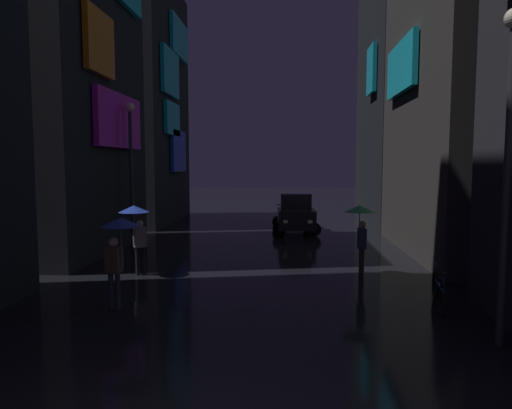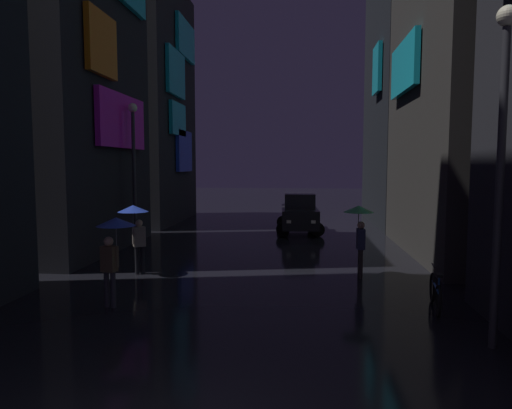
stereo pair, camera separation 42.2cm
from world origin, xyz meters
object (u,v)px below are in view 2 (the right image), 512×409
at_px(pedestrian_foreground_right_blue, 114,237).
at_px(streetlamp_left_far, 134,159).
at_px(bicycle_parked_at_storefront, 435,293).
at_px(car_distant, 299,213).
at_px(pedestrian_foreground_left_blue, 135,220).
at_px(streetlamp_right_near, 502,141).
at_px(pedestrian_far_right_green, 359,221).

height_order(pedestrian_foreground_right_blue, streetlamp_left_far, streetlamp_left_far).
bearing_deg(streetlamp_left_far, bicycle_parked_at_storefront, -34.71).
height_order(pedestrian_foreground_right_blue, car_distant, pedestrian_foreground_right_blue).
relative_size(pedestrian_foreground_right_blue, car_distant, 0.50).
xyz_separation_m(pedestrian_foreground_left_blue, streetlamp_left_far, (-1.55, 4.10, 1.87)).
relative_size(car_distant, streetlamp_right_near, 0.70).
bearing_deg(pedestrian_far_right_green, streetlamp_left_far, 155.96).
relative_size(pedestrian_far_right_green, streetlamp_left_far, 0.37).
height_order(pedestrian_far_right_green, pedestrian_foreground_left_blue, same).
bearing_deg(pedestrian_foreground_right_blue, streetlamp_left_far, 106.98).
bearing_deg(bicycle_parked_at_storefront, streetlamp_right_near, -79.51).
height_order(car_distant, streetlamp_left_far, streetlamp_left_far).
height_order(bicycle_parked_at_storefront, streetlamp_left_far, streetlamp_left_far).
height_order(bicycle_parked_at_storefront, car_distant, car_distant).
bearing_deg(car_distant, streetlamp_right_near, -75.63).
relative_size(pedestrian_foreground_left_blue, streetlamp_right_near, 0.35).
distance_m(pedestrian_foreground_right_blue, streetlamp_right_near, 8.22).
relative_size(bicycle_parked_at_storefront, streetlamp_left_far, 0.32).
xyz_separation_m(car_distant, streetlamp_left_far, (-6.42, -5.16, 2.62)).
bearing_deg(pedestrian_far_right_green, pedestrian_foreground_left_blue, -176.25).
xyz_separation_m(pedestrian_far_right_green, streetlamp_left_far, (-8.22, 3.67, 1.87)).
xyz_separation_m(pedestrian_far_right_green, streetlamp_right_near, (1.78, -5.16, 2.07)).
bearing_deg(pedestrian_foreground_right_blue, bicycle_parked_at_storefront, 4.45).
distance_m(pedestrian_far_right_green, pedestrian_foreground_left_blue, 6.69).
height_order(pedestrian_far_right_green, streetlamp_left_far, streetlamp_left_far).
xyz_separation_m(bicycle_parked_at_storefront, streetlamp_right_near, (0.40, -2.17, 3.35)).
distance_m(pedestrian_foreground_right_blue, streetlamp_left_far, 7.78).
relative_size(pedestrian_foreground_right_blue, pedestrian_foreground_left_blue, 1.00).
bearing_deg(pedestrian_foreground_left_blue, pedestrian_foreground_right_blue, -78.10).
bearing_deg(bicycle_parked_at_storefront, pedestrian_far_right_green, 114.76).
height_order(pedestrian_foreground_left_blue, bicycle_parked_at_storefront, pedestrian_foreground_left_blue).
relative_size(pedestrian_far_right_green, pedestrian_foreground_right_blue, 1.00).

